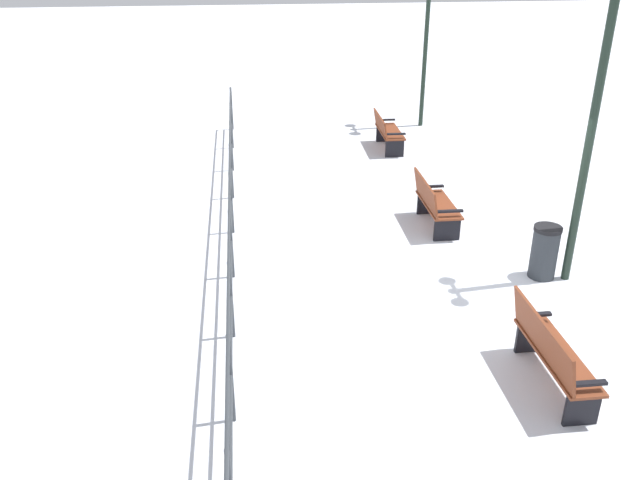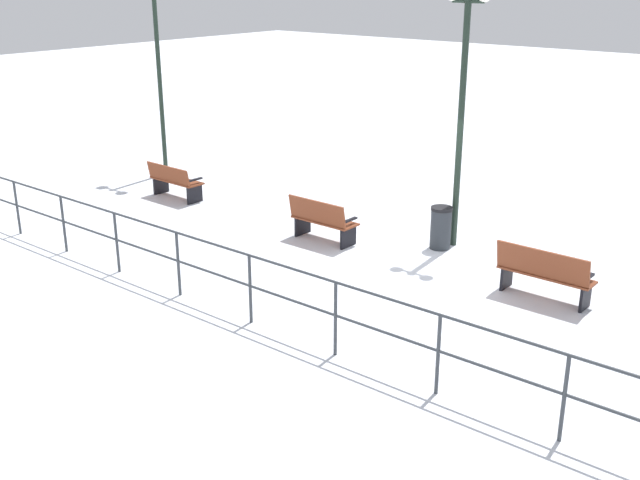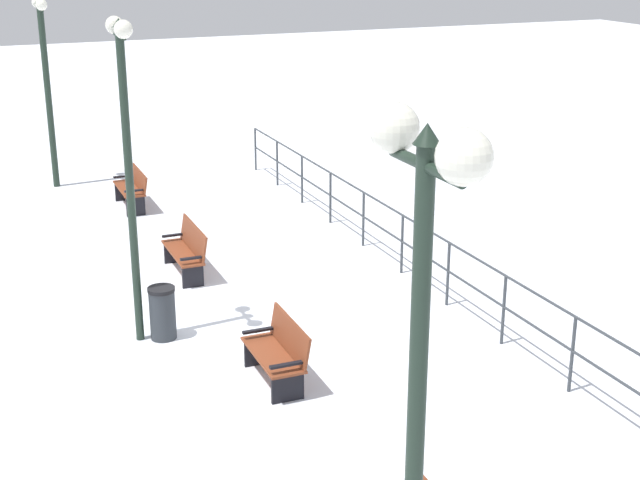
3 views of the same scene
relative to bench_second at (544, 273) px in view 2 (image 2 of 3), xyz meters
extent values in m
plane|color=white|center=(0.12, 2.30, -0.48)|extent=(80.00, 80.00, 0.00)
cube|color=brown|center=(0.08, 0.00, -0.05)|extent=(0.44, 1.58, 0.04)
cube|color=brown|center=(-0.13, 0.00, 0.20)|extent=(0.13, 1.57, 0.48)
cube|color=black|center=(0.08, -0.69, -0.26)|extent=(0.38, 0.05, 0.43)
cube|color=black|center=(0.09, 0.69, -0.26)|extent=(0.38, 0.05, 0.43)
cube|color=black|center=(0.10, -0.69, 0.07)|extent=(0.38, 0.07, 0.04)
cube|color=black|center=(0.11, 0.69, 0.07)|extent=(0.38, 0.07, 0.04)
cube|color=brown|center=(0.00, 4.60, -0.05)|extent=(0.52, 1.39, 0.04)
cube|color=brown|center=(-0.25, 4.60, 0.19)|extent=(0.13, 1.38, 0.46)
cube|color=black|center=(0.00, 4.01, -0.27)|extent=(0.45, 0.05, 0.42)
cube|color=black|center=(0.01, 5.19, -0.27)|extent=(0.45, 0.05, 0.42)
cube|color=black|center=(0.02, 4.01, 0.07)|extent=(0.46, 0.07, 0.04)
cube|color=black|center=(0.03, 5.19, 0.07)|extent=(0.46, 0.07, 0.04)
cube|color=brown|center=(0.13, 9.21, -0.04)|extent=(0.52, 1.45, 0.04)
cube|color=brown|center=(-0.12, 9.21, 0.17)|extent=(0.14, 1.44, 0.38)
cube|color=black|center=(0.11, 8.58, -0.26)|extent=(0.44, 0.06, 0.43)
cube|color=black|center=(0.14, 9.83, -0.26)|extent=(0.44, 0.06, 0.43)
cube|color=black|center=(0.13, 8.58, 0.08)|extent=(0.44, 0.08, 0.04)
cube|color=black|center=(0.16, 9.83, 0.08)|extent=(0.44, 0.08, 0.04)
cylinder|color=#1E2D23|center=(1.42, 2.47, 1.89)|extent=(0.12, 0.12, 4.73)
cylinder|color=#1E2D23|center=(1.42, 2.47, 4.14)|extent=(0.07, 0.63, 0.07)
cylinder|color=#1E2D23|center=(1.42, 11.17, 1.97)|extent=(0.11, 0.11, 4.90)
cylinder|color=#383D42|center=(-3.65, -1.83, 0.08)|extent=(0.05, 0.05, 1.11)
cylinder|color=#383D42|center=(-3.65, -0.18, 0.08)|extent=(0.05, 0.05, 1.11)
cylinder|color=#383D42|center=(-3.65, 1.48, 0.08)|extent=(0.05, 0.05, 1.11)
cylinder|color=#383D42|center=(-3.65, 3.13, 0.08)|extent=(0.05, 0.05, 1.11)
cylinder|color=#383D42|center=(-3.65, 4.78, 0.08)|extent=(0.05, 0.05, 1.11)
cylinder|color=#383D42|center=(-3.65, 6.43, 0.08)|extent=(0.05, 0.05, 1.11)
cylinder|color=#383D42|center=(-3.65, 8.08, 0.08)|extent=(0.05, 0.05, 1.11)
cylinder|color=#383D42|center=(-3.65, 9.73, 0.08)|extent=(0.05, 0.05, 1.11)
cylinder|color=#383D42|center=(-3.65, 2.30, 0.63)|extent=(0.04, 18.17, 0.04)
cylinder|color=#383D42|center=(-3.65, 2.30, 0.13)|extent=(0.04, 18.17, 0.04)
cylinder|color=#2D3338|center=(1.07, 2.58, -0.09)|extent=(0.40, 0.40, 0.78)
cylinder|color=black|center=(1.07, 2.58, 0.33)|extent=(0.42, 0.42, 0.06)
camera|label=1|loc=(-3.39, -5.94, 4.42)|focal=37.15mm
camera|label=2|loc=(-11.24, -4.43, 4.69)|focal=42.75mm
camera|label=3|loc=(3.83, 15.42, 5.53)|focal=51.23mm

